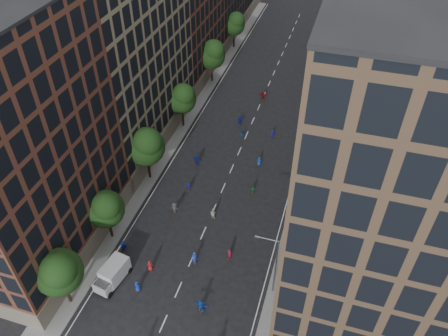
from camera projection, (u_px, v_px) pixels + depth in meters
name	position (u px, v px, depth m)	size (l,w,h in m)	color
ground	(246.00, 137.00, 73.42)	(240.00, 240.00, 0.00)	black
sidewalk_left	(194.00, 102.00, 81.41)	(4.00, 105.00, 0.15)	slate
sidewalk_right	(323.00, 124.00, 76.16)	(4.00, 105.00, 0.15)	slate
bldg_left_a	(10.00, 150.00, 46.80)	(14.00, 22.00, 30.00)	brown
bldg_left_b	(113.00, 40.00, 62.81)	(14.00, 26.00, 34.00)	#7F7053
bldg_left_c	(174.00, 4.00, 81.38)	(14.00, 20.00, 28.00)	brown
bldg_right_a	(385.00, 174.00, 39.40)	(14.00, 30.00, 36.00)	#4C3928
bldg_right_b	(387.00, 50.00, 61.31)	(14.00, 28.00, 33.00)	#686056
tree_left_0	(59.00, 272.00, 45.83)	(5.20, 5.20, 8.83)	black
tree_left_1	(106.00, 208.00, 53.32)	(4.80, 4.80, 8.21)	black
tree_left_2	(146.00, 145.00, 61.43)	(5.60, 5.60, 9.45)	black
tree_left_3	(182.00, 98.00, 71.91)	(5.00, 5.00, 8.58)	black
tree_left_4	(212.00, 54.00, 83.26)	(5.40, 5.40, 9.08)	black
tree_left_5	(235.00, 23.00, 95.10)	(4.80, 4.80, 8.33)	black
tree_right_a	(325.00, 95.00, 72.90)	(5.00, 5.00, 8.39)	black
tree_right_b	(337.00, 43.00, 87.11)	(5.20, 5.20, 8.83)	black
streetlamp_near	(274.00, 264.00, 47.55)	(2.64, 0.22, 9.06)	#595B60
streetlamp_far	(316.00, 105.00, 71.36)	(2.64, 0.22, 9.06)	#595B60
cargo_van	(112.00, 274.00, 51.12)	(2.97, 5.01, 2.51)	silver
skater_0	(137.00, 287.00, 50.44)	(0.77, 0.50, 1.58)	#1435AA
skater_3	(194.00, 259.00, 53.34)	(1.06, 0.61, 1.64)	#1437A8
skater_4	(124.00, 247.00, 54.60)	(1.12, 0.46, 1.90)	#1539AD
skater_5	(201.00, 306.00, 48.35)	(1.76, 0.56, 1.90)	#1542B1
skater_6	(150.00, 266.00, 52.64)	(0.78, 0.51, 1.60)	#AB1C1F
skater_7	(229.00, 254.00, 53.93)	(0.60, 0.39, 1.64)	maroon
skater_8	(213.00, 214.00, 59.06)	(0.80, 0.63, 1.65)	silver
skater_9	(174.00, 208.00, 59.77)	(1.11, 0.64, 1.71)	#414046
skater_10	(253.00, 190.00, 62.55)	(0.90, 0.38, 1.54)	#206C41
skater_11	(197.00, 160.00, 67.43)	(1.71, 0.55, 1.85)	#13259B
skater_12	(259.00, 161.00, 67.44)	(0.75, 0.49, 1.54)	#133C9A
skater_13	(188.00, 187.00, 63.18)	(0.55, 0.36, 1.51)	#121A94
skater_14	(242.00, 134.00, 72.74)	(0.74, 0.57, 1.52)	#143EA7
skater_15	(272.00, 134.00, 72.70)	(0.97, 0.56, 1.51)	#161190
skater_16	(240.00, 121.00, 75.24)	(1.13, 0.47, 1.93)	#122196
skater_17	(263.00, 96.00, 81.41)	(1.81, 0.58, 1.95)	maroon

